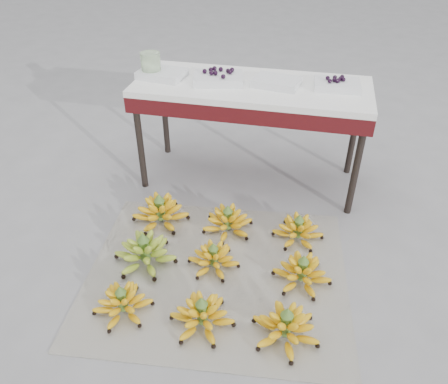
% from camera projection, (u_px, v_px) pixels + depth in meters
% --- Properties ---
extents(ground, '(60.00, 60.00, 0.00)m').
position_uv_depth(ground, '(236.00, 285.00, 2.08)').
color(ground, gray).
rests_on(ground, ground).
extents(newspaper_mat, '(1.35, 1.17, 0.01)m').
position_uv_depth(newspaper_mat, '(217.00, 274.00, 2.14)').
color(newspaper_mat, silver).
rests_on(newspaper_mat, ground).
extents(bunch_front_left, '(0.28, 0.28, 0.16)m').
position_uv_depth(bunch_front_left, '(123.00, 303.00, 1.92)').
color(bunch_front_left, yellow).
rests_on(bunch_front_left, newspaper_mat).
extents(bunch_front_center, '(0.32, 0.32, 0.17)m').
position_uv_depth(bunch_front_center, '(202.00, 315.00, 1.86)').
color(bunch_front_center, yellow).
rests_on(bunch_front_center, newspaper_mat).
extents(bunch_front_right, '(0.36, 0.36, 0.18)m').
position_uv_depth(bunch_front_right, '(286.00, 327.00, 1.80)').
color(bunch_front_right, yellow).
rests_on(bunch_front_right, newspaper_mat).
extents(bunch_mid_left, '(0.36, 0.36, 0.19)m').
position_uv_depth(bunch_mid_left, '(145.00, 253.00, 2.16)').
color(bunch_mid_left, olive).
rests_on(bunch_mid_left, newspaper_mat).
extents(bunch_mid_center, '(0.29, 0.29, 0.15)m').
position_uv_depth(bunch_mid_center, '(214.00, 258.00, 2.15)').
color(bunch_mid_center, yellow).
rests_on(bunch_mid_center, newspaper_mat).
extents(bunch_mid_right, '(0.36, 0.36, 0.17)m').
position_uv_depth(bunch_mid_right, '(302.00, 273.00, 2.06)').
color(bunch_mid_right, yellow).
rests_on(bunch_mid_right, newspaper_mat).
extents(bunch_back_left, '(0.36, 0.36, 0.19)m').
position_uv_depth(bunch_back_left, '(160.00, 212.00, 2.43)').
color(bunch_back_left, yellow).
rests_on(bunch_back_left, newspaper_mat).
extents(bunch_back_center, '(0.31, 0.31, 0.17)m').
position_uv_depth(bunch_back_center, '(228.00, 222.00, 2.37)').
color(bunch_back_center, yellow).
rests_on(bunch_back_center, newspaper_mat).
extents(bunch_back_right, '(0.32, 0.32, 0.16)m').
position_uv_depth(bunch_back_right, '(298.00, 230.00, 2.32)').
color(bunch_back_right, yellow).
rests_on(bunch_back_right, newspaper_mat).
extents(vendor_table, '(1.34, 0.54, 0.64)m').
position_uv_depth(vendor_table, '(252.00, 96.00, 2.51)').
color(vendor_table, black).
rests_on(vendor_table, ground).
extents(tray_far_left, '(0.28, 0.22, 0.04)m').
position_uv_depth(tray_far_left, '(162.00, 74.00, 2.54)').
color(tray_far_left, silver).
rests_on(tray_far_left, vendor_table).
extents(tray_left, '(0.31, 0.25, 0.07)m').
position_uv_depth(tray_left, '(218.00, 78.00, 2.47)').
color(tray_left, silver).
rests_on(tray_left, vendor_table).
extents(tray_right, '(0.28, 0.22, 0.04)m').
position_uv_depth(tray_right, '(277.00, 82.00, 2.43)').
color(tray_right, silver).
rests_on(tray_right, vendor_table).
extents(tray_far_right, '(0.26, 0.19, 0.06)m').
position_uv_depth(tray_far_right, '(337.00, 84.00, 2.40)').
color(tray_far_right, silver).
rests_on(tray_far_right, vendor_table).
extents(glass_jar, '(0.13, 0.13, 0.14)m').
position_uv_depth(glass_jar, '(151.00, 65.00, 2.51)').
color(glass_jar, '#D6F5C3').
rests_on(glass_jar, vendor_table).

